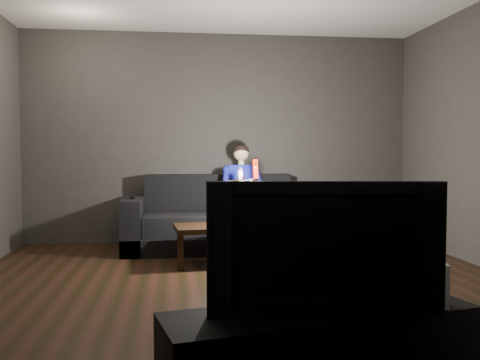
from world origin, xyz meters
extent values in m
plane|color=black|center=(0.00, 0.00, 0.00)|extent=(5.00, 5.00, 0.00)
cube|color=#3A3633|center=(0.00, 2.50, 1.35)|extent=(5.00, 0.04, 2.70)
cube|color=#3A3633|center=(0.00, -2.50, 1.35)|extent=(5.00, 0.04, 2.70)
cube|color=black|center=(-0.04, 1.89, 0.10)|extent=(2.30, 0.99, 0.20)
cube|color=black|center=(-0.50, 1.79, 0.32)|extent=(0.90, 0.70, 0.24)
cube|color=black|center=(0.41, 1.79, 0.32)|extent=(0.90, 0.70, 0.24)
cube|color=black|center=(-0.04, 2.27, 0.66)|extent=(1.84, 0.23, 0.45)
cube|color=black|center=(-1.08, 1.89, 0.31)|extent=(0.23, 0.99, 0.63)
cube|color=black|center=(0.99, 1.89, 0.31)|extent=(0.23, 0.99, 0.63)
cube|color=black|center=(0.22, 1.77, 0.51)|extent=(0.31, 0.40, 0.15)
cube|color=#231A96|center=(0.22, 1.97, 0.79)|extent=(0.31, 0.22, 0.44)
cube|color=#F9A51A|center=(0.22, 1.88, 0.86)|extent=(0.10, 0.10, 0.10)
cube|color=#BA0A16|center=(0.22, 1.88, 0.86)|extent=(0.06, 0.06, 0.07)
cylinder|color=#E2BD87|center=(0.22, 1.97, 1.03)|extent=(0.07, 0.07, 0.06)
sphere|color=#E2BD87|center=(0.22, 1.97, 1.15)|extent=(0.19, 0.19, 0.19)
ellipsoid|color=black|center=(0.22, 1.99, 1.18)|extent=(0.20, 0.20, 0.17)
cylinder|color=#231A96|center=(0.02, 1.91, 0.87)|extent=(0.08, 0.24, 0.20)
cylinder|color=#231A96|center=(0.41, 1.91, 0.87)|extent=(0.08, 0.24, 0.20)
cylinder|color=#E2BD87|center=(0.08, 1.74, 0.83)|extent=(0.15, 0.25, 0.11)
cylinder|color=#E2BD87|center=(0.36, 1.74, 0.83)|extent=(0.15, 0.25, 0.11)
sphere|color=#E2BD87|center=(0.14, 1.64, 0.81)|extent=(0.09, 0.09, 0.09)
sphere|color=#E2BD87|center=(0.30, 1.64, 0.81)|extent=(0.09, 0.09, 0.09)
cylinder|color=#E2BD87|center=(0.13, 1.56, 0.28)|extent=(0.09, 0.09, 0.36)
cylinder|color=#E2BD87|center=(0.30, 1.56, 0.28)|extent=(0.09, 0.09, 0.36)
cube|color=red|center=(0.30, 1.42, 0.98)|extent=(0.06, 0.09, 0.22)
cube|color=#751500|center=(0.30, 1.39, 1.04)|extent=(0.04, 0.02, 0.03)
cylinder|color=white|center=(0.30, 1.39, 0.96)|extent=(0.02, 0.01, 0.02)
ellipsoid|color=white|center=(0.14, 1.42, 0.93)|extent=(0.07, 0.10, 0.16)
cylinder|color=black|center=(0.14, 1.38, 0.99)|extent=(0.03, 0.01, 0.03)
cube|color=black|center=(-1.08, 1.84, 0.64)|extent=(0.04, 0.16, 0.03)
cube|color=black|center=(-1.08, 1.89, 0.66)|extent=(0.02, 0.02, 0.00)
cube|color=black|center=(-0.02, 1.03, 0.39)|extent=(1.18, 0.67, 0.05)
cube|color=black|center=(-0.54, 0.80, 0.18)|extent=(0.06, 0.06, 0.36)
cube|color=black|center=(0.49, 0.80, 0.18)|extent=(0.06, 0.06, 0.36)
cube|color=black|center=(-0.54, 1.26, 0.18)|extent=(0.06, 0.06, 0.36)
cube|color=black|center=(0.49, 1.26, 0.18)|extent=(0.06, 0.06, 0.36)
imported|color=black|center=(0.03, -2.27, 0.77)|extent=(0.98, 0.25, 0.56)
cube|color=white|center=(0.57, -2.27, 0.59)|extent=(0.08, 0.15, 0.19)
camera|label=1|loc=(-0.59, -4.47, 1.17)|focal=40.00mm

